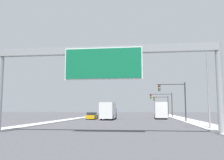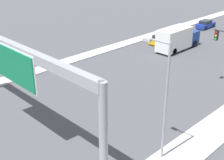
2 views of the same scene
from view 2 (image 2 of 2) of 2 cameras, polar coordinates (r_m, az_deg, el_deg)
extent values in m
cube|color=#BEBEBE|center=(62.96, 13.88, 9.94)|extent=(2.00, 120.00, 0.15)
cylinder|color=gray|center=(18.63, -1.57, -11.35)|extent=(0.53, 0.53, 7.84)
cube|color=gray|center=(24.57, -17.83, 5.80)|extent=(19.90, 0.60, 0.70)
cube|color=white|center=(24.86, -18.06, 2.80)|extent=(7.01, 0.08, 2.90)
cube|color=#0F6B42|center=(24.84, -18.16, 2.77)|extent=(6.81, 0.16, 2.70)
cube|color=gold|center=(49.75, 8.97, 7.21)|extent=(1.85, 4.22, 0.70)
cube|color=#1E232D|center=(49.41, 8.87, 7.85)|extent=(1.63, 2.20, 0.54)
cylinder|color=black|center=(51.28, 9.12, 7.47)|extent=(0.22, 0.64, 0.64)
cylinder|color=black|center=(50.38, 10.61, 7.06)|extent=(0.22, 0.64, 0.64)
cylinder|color=black|center=(49.28, 7.27, 6.90)|extent=(0.22, 0.64, 0.64)
cylinder|color=black|center=(48.34, 8.79, 6.47)|extent=(0.22, 0.64, 0.64)
cube|color=navy|center=(60.75, 16.75, 9.58)|extent=(1.71, 4.28, 0.74)
cube|color=#1E232D|center=(60.41, 16.72, 10.14)|extent=(1.50, 2.23, 0.56)
cylinder|color=black|center=(62.28, 16.75, 9.71)|extent=(0.22, 0.64, 0.64)
cylinder|color=black|center=(61.60, 17.95, 9.41)|extent=(0.22, 0.64, 0.64)
cylinder|color=black|center=(60.02, 15.47, 9.34)|extent=(0.22, 0.64, 0.64)
cylinder|color=black|center=(59.32, 16.71, 9.03)|extent=(0.22, 0.64, 0.64)
cube|color=navy|center=(49.55, 13.93, 7.65)|extent=(2.30, 2.23, 1.99)
cube|color=silver|center=(46.16, 11.31, 7.40)|extent=(2.50, 5.74, 3.06)
cylinder|color=black|center=(50.23, 12.70, 7.05)|extent=(0.28, 1.00, 1.00)
cylinder|color=black|center=(49.13, 14.85, 6.45)|extent=(0.28, 1.00, 1.00)
cylinder|color=black|center=(46.03, 9.02, 5.79)|extent=(0.28, 1.00, 1.00)
cylinder|color=black|center=(44.83, 11.28, 5.12)|extent=(0.28, 1.00, 1.00)
cube|color=black|center=(35.01, 18.57, 7.74)|extent=(0.35, 0.28, 1.05)
cylinder|color=red|center=(34.78, 18.52, 8.25)|extent=(0.22, 0.04, 0.22)
cylinder|color=yellow|center=(34.87, 18.44, 7.70)|extent=(0.22, 0.04, 0.22)
cylinder|color=green|center=(34.97, 18.37, 7.15)|extent=(0.22, 0.04, 0.22)
cylinder|color=gray|center=(21.64, 9.77, -4.52)|extent=(0.18, 0.18, 8.97)
cylinder|color=gray|center=(20.48, 8.52, 7.07)|extent=(1.85, 0.12, 0.12)
cube|color=#B2B2A8|center=(21.05, 6.50, 7.36)|extent=(0.60, 0.28, 0.20)
camera|label=1|loc=(24.49, -66.35, -23.32)|focal=40.00mm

